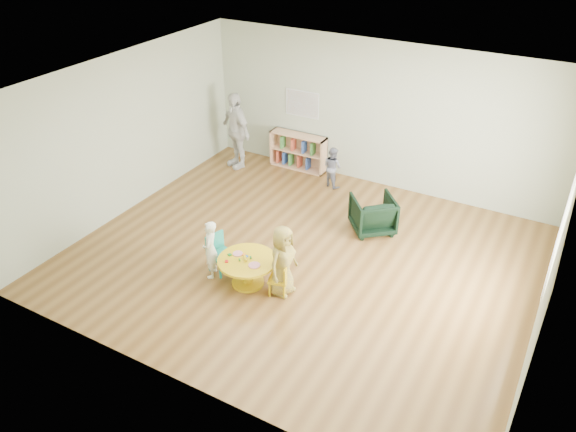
% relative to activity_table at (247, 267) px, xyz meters
% --- Properties ---
extents(room, '(7.10, 7.00, 2.80)m').
position_rel_activity_table_xyz_m(room, '(0.40, 0.99, 1.59)').
color(room, brown).
rests_on(room, ground).
extents(activity_table, '(0.87, 0.87, 0.48)m').
position_rel_activity_table_xyz_m(activity_table, '(0.00, 0.00, 0.00)').
color(activity_table, gold).
rests_on(activity_table, ground).
extents(kid_chair_left, '(0.41, 0.41, 0.61)m').
position_rel_activity_table_xyz_m(kid_chair_left, '(-0.56, 0.09, 0.03)').
color(kid_chair_left, teal).
rests_on(kid_chair_left, ground).
extents(kid_chair_right, '(0.34, 0.34, 0.51)m').
position_rel_activity_table_xyz_m(kid_chair_right, '(0.55, 0.04, -0.03)').
color(kid_chair_right, gold).
rests_on(kid_chair_right, ground).
extents(bookshelf, '(1.20, 0.30, 0.75)m').
position_rel_activity_table_xyz_m(bookshelf, '(-1.22, 3.85, 0.06)').
color(bookshelf, tan).
rests_on(bookshelf, ground).
extents(alphabet_poster, '(0.74, 0.01, 0.54)m').
position_rel_activity_table_xyz_m(alphabet_poster, '(-1.21, 3.98, 1.05)').
color(alphabet_poster, silver).
rests_on(alphabet_poster, ground).
extents(armchair, '(0.97, 0.97, 0.63)m').
position_rel_activity_table_xyz_m(armchair, '(1.05, 2.30, 0.01)').
color(armchair, black).
rests_on(armchair, ground).
extents(child_left, '(0.34, 0.40, 0.94)m').
position_rel_activity_table_xyz_m(child_left, '(-0.59, -0.09, 0.17)').
color(child_left, white).
rests_on(child_left, ground).
extents(child_right, '(0.41, 0.58, 1.10)m').
position_rel_activity_table_xyz_m(child_right, '(0.55, 0.09, 0.25)').
color(child_right, yellow).
rests_on(child_right, ground).
extents(toddler, '(0.48, 0.43, 0.82)m').
position_rel_activity_table_xyz_m(toddler, '(-0.25, 3.44, 0.11)').
color(toddler, '#181E3D').
rests_on(toddler, ground).
extents(adult_caretaker, '(1.01, 0.75, 1.59)m').
position_rel_activity_table_xyz_m(adult_caretaker, '(-2.38, 3.30, 0.49)').
color(adult_caretaker, silver).
rests_on(adult_caretaker, ground).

